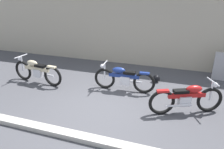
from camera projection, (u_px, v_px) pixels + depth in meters
name	position (u px, v px, depth m)	size (l,w,h in m)	color
ground_plane	(101.00, 109.00, 5.81)	(40.00, 40.00, 0.00)	#47474C
building_wall	(136.00, 29.00, 8.88)	(18.00, 0.30, 3.10)	#B2A893
curb_strip	(80.00, 137.00, 4.63)	(18.00, 0.24, 0.12)	#B7B2A8
stone_marker	(223.00, 67.00, 7.57)	(0.63, 0.20, 1.01)	#9E9EA3
helmet	(156.00, 79.00, 7.50)	(0.26, 0.26, 0.26)	black
motorcycle_blue	(123.00, 78.00, 6.75)	(2.01, 0.56, 0.90)	black
motorcycle_cream	(37.00, 71.00, 7.33)	(2.05, 0.57, 0.92)	black
motorcycle_red	(187.00, 98.00, 5.49)	(1.88, 0.99, 0.91)	black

